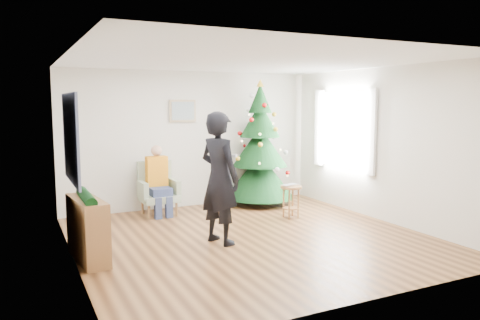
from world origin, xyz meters
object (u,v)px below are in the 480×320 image
standing_man (220,178)px  armchair (158,195)px  christmas_tree (260,148)px  console (88,230)px  stool (291,201)px

standing_man → armchair: bearing=-11.7°
christmas_tree → standing_man: christmas_tree is taller
christmas_tree → armchair: size_ratio=2.58×
console → armchair: bearing=46.8°
standing_man → stool: bearing=-84.7°
armchair → console: (-1.50, -2.02, 0.05)m
armchair → stool: bearing=-32.6°
stool → console: console is taller
christmas_tree → console: christmas_tree is taller
stool → console: bearing=-167.7°
armchair → standing_man: size_ratio=0.51×
christmas_tree → standing_man: 2.73m
stool → armchair: bearing=148.2°
armchair → console: bearing=-127.4°
christmas_tree → console: 4.18m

